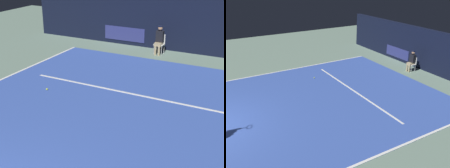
{
  "view_description": "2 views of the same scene",
  "coord_description": "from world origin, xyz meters",
  "views": [
    {
      "loc": [
        4.33,
        -2.38,
        4.61
      ],
      "look_at": [
        0.12,
        5.7,
        0.88
      ],
      "focal_mm": 53.45,
      "sensor_mm": 36.0,
      "label": 1
    },
    {
      "loc": [
        9.93,
        0.34,
        5.68
      ],
      "look_at": [
        0.66,
        5.75,
        0.95
      ],
      "focal_mm": 40.06,
      "sensor_mm": 36.0,
      "label": 2
    }
  ],
  "objects": [
    {
      "name": "court_surface",
      "position": [
        0.0,
        5.0,
        0.01
      ],
      "size": [
        9.61,
        11.99,
        0.01
      ],
      "primitive_type": "cube",
      "color": "#3856B2",
      "rests_on": "ground"
    },
    {
      "name": "line_sideline_right",
      "position": [
        -4.75,
        5.0,
        0.01
      ],
      "size": [
        0.1,
        11.99,
        0.01
      ],
      "primitive_type": "cube",
      "color": "white",
      "rests_on": "court_surface"
    },
    {
      "name": "line_judge_on_chair",
      "position": [
        -0.64,
        11.89,
        0.69
      ],
      "size": [
        0.44,
        0.53,
        1.32
      ],
      "color": "white",
      "rests_on": "ground"
    },
    {
      "name": "line_sideline_left",
      "position": [
        4.75,
        5.0,
        0.01
      ],
      "size": [
        0.1,
        11.99,
        0.01
      ],
      "primitive_type": "cube",
      "color": "white",
      "rests_on": "court_surface"
    },
    {
      "name": "tennis_ball",
      "position": [
        -2.6,
        6.02,
        0.05
      ],
      "size": [
        0.07,
        0.07,
        0.07
      ],
      "primitive_type": "sphere",
      "color": "#CCE033",
      "rests_on": "court_surface"
    },
    {
      "name": "back_wall",
      "position": [
        -0.0,
        12.82,
        1.3
      ],
      "size": [
        15.94,
        0.33,
        2.6
      ],
      "color": "black",
      "rests_on": "ground"
    },
    {
      "name": "line_service",
      "position": [
        0.0,
        7.09,
        0.01
      ],
      "size": [
        7.49,
        0.1,
        0.01
      ],
      "primitive_type": "cube",
      "color": "white",
      "rests_on": "court_surface"
    },
    {
      "name": "ground_plane",
      "position": [
        0.0,
        5.0,
        0.0
      ],
      "size": [
        30.66,
        30.66,
        0.0
      ],
      "primitive_type": "plane",
      "color": "slate"
    }
  ]
}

